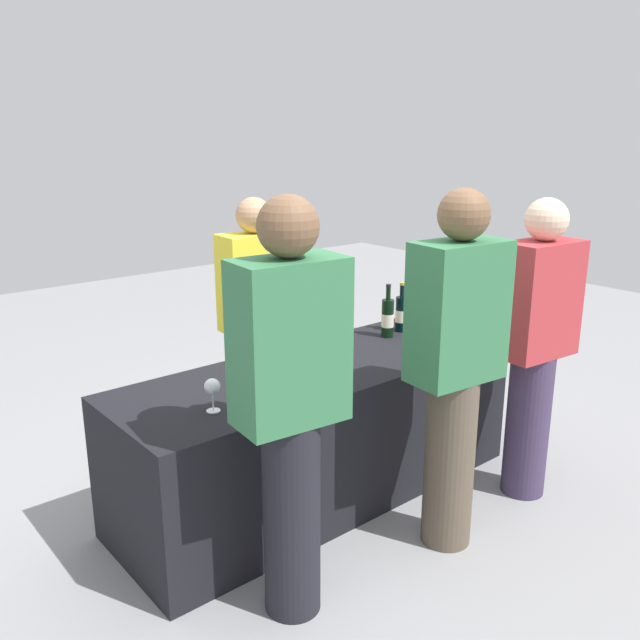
{
  "coord_description": "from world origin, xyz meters",
  "views": [
    {
      "loc": [
        -2.12,
        -2.53,
        1.94
      ],
      "look_at": [
        0.0,
        0.0,
        0.99
      ],
      "focal_mm": 37.47,
      "sensor_mm": 36.0,
      "label": 1
    }
  ],
  "objects_px": {
    "wine_glass_3": "(437,322)",
    "guest_2": "(535,342)",
    "server_pouring": "(256,319)",
    "wine_glass_0": "(212,388)",
    "wine_bottle_3": "(401,314)",
    "wine_glass_1": "(258,372)",
    "wine_bottle_2": "(388,318)",
    "guest_0": "(290,402)",
    "guest_1": "(455,363)",
    "wine_glass_2": "(286,363)",
    "wine_bottle_1": "(293,341)",
    "wine_bottle_0": "(272,346)"
  },
  "relations": [
    {
      "from": "guest_2",
      "to": "wine_bottle_3",
      "type": "bearing_deg",
      "value": 101.59
    },
    {
      "from": "wine_bottle_2",
      "to": "wine_glass_0",
      "type": "distance_m",
      "value": 1.4
    },
    {
      "from": "wine_glass_2",
      "to": "guest_1",
      "type": "relative_size",
      "value": 0.08
    },
    {
      "from": "wine_bottle_1",
      "to": "wine_glass_3",
      "type": "relative_size",
      "value": 2.37
    },
    {
      "from": "wine_bottle_0",
      "to": "wine_bottle_1",
      "type": "height_order",
      "value": "wine_bottle_1"
    },
    {
      "from": "wine_bottle_1",
      "to": "wine_bottle_2",
      "type": "distance_m",
      "value": 0.71
    },
    {
      "from": "wine_bottle_0",
      "to": "guest_0",
      "type": "height_order",
      "value": "guest_0"
    },
    {
      "from": "wine_bottle_3",
      "to": "wine_glass_2",
      "type": "xyz_separation_m",
      "value": [
        -1.05,
        -0.22,
        -0.02
      ]
    },
    {
      "from": "wine_glass_1",
      "to": "wine_glass_2",
      "type": "bearing_deg",
      "value": 5.09
    },
    {
      "from": "wine_bottle_0",
      "to": "wine_glass_3",
      "type": "height_order",
      "value": "wine_bottle_0"
    },
    {
      "from": "wine_bottle_0",
      "to": "guest_2",
      "type": "relative_size",
      "value": 0.19
    },
    {
      "from": "wine_bottle_3",
      "to": "wine_glass_3",
      "type": "height_order",
      "value": "wine_bottle_3"
    },
    {
      "from": "server_pouring",
      "to": "wine_glass_0",
      "type": "bearing_deg",
      "value": 49.91
    },
    {
      "from": "server_pouring",
      "to": "guest_0",
      "type": "distance_m",
      "value": 1.51
    },
    {
      "from": "wine_bottle_2",
      "to": "server_pouring",
      "type": "distance_m",
      "value": 0.79
    },
    {
      "from": "wine_bottle_2",
      "to": "wine_glass_3",
      "type": "relative_size",
      "value": 2.25
    },
    {
      "from": "guest_2",
      "to": "wine_bottle_2",
      "type": "bearing_deg",
      "value": 111.34
    },
    {
      "from": "server_pouring",
      "to": "guest_2",
      "type": "distance_m",
      "value": 1.6
    },
    {
      "from": "wine_bottle_0",
      "to": "wine_glass_0",
      "type": "height_order",
      "value": "wine_bottle_0"
    },
    {
      "from": "wine_glass_2",
      "to": "wine_glass_3",
      "type": "height_order",
      "value": "wine_glass_3"
    },
    {
      "from": "wine_bottle_1",
      "to": "wine_glass_0",
      "type": "xyz_separation_m",
      "value": [
        -0.66,
        -0.28,
        -0.01
      ]
    },
    {
      "from": "wine_bottle_0",
      "to": "guest_0",
      "type": "xyz_separation_m",
      "value": [
        -0.48,
        -0.78,
        0.07
      ]
    },
    {
      "from": "wine_bottle_0",
      "to": "wine_bottle_1",
      "type": "relative_size",
      "value": 0.92
    },
    {
      "from": "wine_glass_0",
      "to": "wine_glass_3",
      "type": "distance_m",
      "value": 1.56
    },
    {
      "from": "wine_glass_1",
      "to": "wine_glass_3",
      "type": "relative_size",
      "value": 0.97
    },
    {
      "from": "guest_2",
      "to": "wine_glass_2",
      "type": "bearing_deg",
      "value": 156.14
    },
    {
      "from": "wine_bottle_3",
      "to": "wine_glass_1",
      "type": "xyz_separation_m",
      "value": [
        -1.23,
        -0.24,
        -0.02
      ]
    },
    {
      "from": "wine_bottle_0",
      "to": "wine_glass_1",
      "type": "xyz_separation_m",
      "value": [
        -0.25,
        -0.23,
        -0.02
      ]
    },
    {
      "from": "guest_0",
      "to": "guest_2",
      "type": "relative_size",
      "value": 1.06
    },
    {
      "from": "wine_bottle_3",
      "to": "wine_glass_1",
      "type": "height_order",
      "value": "wine_bottle_3"
    },
    {
      "from": "wine_glass_1",
      "to": "wine_glass_2",
      "type": "xyz_separation_m",
      "value": [
        0.18,
        0.02,
        -0.0
      ]
    },
    {
      "from": "wine_glass_3",
      "to": "wine_glass_1",
      "type": "bearing_deg",
      "value": 179.68
    },
    {
      "from": "wine_glass_1",
      "to": "wine_glass_2",
      "type": "relative_size",
      "value": 1.02
    },
    {
      "from": "wine_glass_2",
      "to": "guest_1",
      "type": "xyz_separation_m",
      "value": [
        0.45,
        -0.67,
        0.08
      ]
    },
    {
      "from": "wine_bottle_1",
      "to": "wine_bottle_3",
      "type": "distance_m",
      "value": 0.86
    },
    {
      "from": "wine_glass_3",
      "to": "guest_2",
      "type": "xyz_separation_m",
      "value": [
        0.05,
        -0.62,
        0.02
      ]
    },
    {
      "from": "wine_glass_1",
      "to": "wine_bottle_1",
      "type": "bearing_deg",
      "value": 29.17
    },
    {
      "from": "wine_bottle_3",
      "to": "guest_2",
      "type": "distance_m",
      "value": 0.88
    },
    {
      "from": "wine_bottle_1",
      "to": "wine_glass_1",
      "type": "bearing_deg",
      "value": -150.83
    },
    {
      "from": "wine_glass_1",
      "to": "guest_1",
      "type": "xyz_separation_m",
      "value": [
        0.63,
        -0.66,
        0.08
      ]
    },
    {
      "from": "wine_bottle_1",
      "to": "guest_0",
      "type": "relative_size",
      "value": 0.2
    },
    {
      "from": "wine_bottle_0",
      "to": "wine_glass_1",
      "type": "distance_m",
      "value": 0.34
    },
    {
      "from": "wine_glass_3",
      "to": "guest_0",
      "type": "xyz_separation_m",
      "value": [
        -1.5,
        -0.55,
        0.09
      ]
    },
    {
      "from": "wine_bottle_2",
      "to": "wine_glass_3",
      "type": "xyz_separation_m",
      "value": [
        0.19,
        -0.22,
        -0.02
      ]
    },
    {
      "from": "server_pouring",
      "to": "wine_glass_1",
      "type": "bearing_deg",
      "value": 59.79
    },
    {
      "from": "wine_glass_1",
      "to": "wine_bottle_2",
      "type": "bearing_deg",
      "value": 11.06
    },
    {
      "from": "wine_bottle_2",
      "to": "wine_glass_2",
      "type": "xyz_separation_m",
      "value": [
        -0.9,
        -0.2,
        -0.02
      ]
    },
    {
      "from": "server_pouring",
      "to": "guest_1",
      "type": "xyz_separation_m",
      "value": [
        0.12,
        -1.41,
        0.08
      ]
    },
    {
      "from": "wine_glass_0",
      "to": "guest_0",
      "type": "height_order",
      "value": "guest_0"
    },
    {
      "from": "guest_0",
      "to": "wine_glass_2",
      "type": "bearing_deg",
      "value": 60.38
    }
  ]
}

